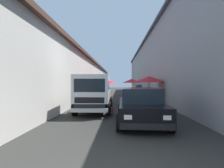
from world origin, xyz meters
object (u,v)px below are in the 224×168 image
(hatchback_car, at_px, (140,105))
(fruit_stall_near_left, at_px, (149,82))
(fruit_stall_far_left, at_px, (106,84))
(delivery_truck, at_px, (94,94))
(vendor_in_shade, at_px, (139,89))
(plastic_stool, at_px, (110,109))
(fruit_stall_near_right, at_px, (132,83))
(vendor_by_crates, at_px, (134,89))
(fruit_stall_mid_lane, at_px, (103,84))
(parked_scooter, at_px, (100,94))

(hatchback_car, bearing_deg, fruit_stall_near_left, -13.47)
(fruit_stall_far_left, height_order, hatchback_car, fruit_stall_far_left)
(delivery_truck, xyz_separation_m, vendor_in_shade, (9.57, -3.69, -0.06))
(hatchback_car, distance_m, plastic_stool, 1.99)
(delivery_truck, distance_m, vendor_in_shade, 10.26)
(fruit_stall_far_left, xyz_separation_m, fruit_stall_near_right, (-2.03, -3.32, 0.09))
(fruit_stall_near_left, xyz_separation_m, vendor_in_shade, (5.69, 0.05, -0.79))
(vendor_by_crates, bearing_deg, fruit_stall_mid_lane, 143.20)
(fruit_stall_near_right, xyz_separation_m, delivery_truck, (-10.69, 2.98, -0.62))
(delivery_truck, height_order, parked_scooter, delivery_truck)
(vendor_in_shade, bearing_deg, parked_scooter, 96.77)
(parked_scooter, distance_m, plastic_stool, 9.88)
(fruit_stall_far_left, relative_size, plastic_stool, 5.10)
(fruit_stall_far_left, distance_m, parked_scooter, 3.86)
(vendor_by_crates, relative_size, parked_scooter, 0.99)
(fruit_stall_mid_lane, xyz_separation_m, delivery_truck, (-5.22, 0.03, -0.53))
(fruit_stall_near_right, distance_m, vendor_in_shade, 1.49)
(fruit_stall_mid_lane, distance_m, vendor_by_crates, 5.10)
(fruit_stall_near_right, bearing_deg, hatchback_car, 176.97)
(fruit_stall_near_left, relative_size, fruit_stall_mid_lane, 1.18)
(fruit_stall_near_left, distance_m, parked_scooter, 6.96)
(vendor_in_shade, bearing_deg, hatchback_car, 173.24)
(fruit_stall_mid_lane, distance_m, delivery_truck, 5.25)
(vendor_in_shade, bearing_deg, plastic_stool, 165.15)
(vendor_by_crates, height_order, parked_scooter, vendor_by_crates)
(hatchback_car, bearing_deg, parked_scooter, 15.23)
(fruit_stall_far_left, bearing_deg, fruit_stall_mid_lane, -177.24)
(fruit_stall_near_left, bearing_deg, vendor_by_crates, 7.16)
(fruit_stall_near_left, distance_m, delivery_truck, 5.44)
(fruit_stall_mid_lane, height_order, vendor_in_shade, fruit_stall_mid_lane)
(vendor_by_crates, height_order, vendor_in_shade, vendor_in_shade)
(hatchback_car, bearing_deg, plastic_stool, 43.27)
(vendor_by_crates, xyz_separation_m, parked_scooter, (-0.22, 3.79, -0.50))
(plastic_stool, bearing_deg, hatchback_car, -136.73)
(fruit_stall_near_right, bearing_deg, vendor_by_crates, -176.88)
(fruit_stall_mid_lane, height_order, vendor_by_crates, fruit_stall_mid_lane)
(fruit_stall_near_right, bearing_deg, vendor_in_shade, -147.70)
(fruit_stall_near_right, bearing_deg, parked_scooter, 113.84)
(vendor_in_shade, bearing_deg, fruit_stall_near_right, 32.30)
(fruit_stall_near_left, distance_m, hatchback_car, 6.23)
(hatchback_car, bearing_deg, vendor_by_crates, -3.80)
(vendor_by_crates, bearing_deg, fruit_stall_near_right, 3.12)
(plastic_stool, bearing_deg, vendor_by_crates, -11.86)
(vendor_in_shade, bearing_deg, delivery_truck, 158.92)
(fruit_stall_near_right, height_order, vendor_by_crates, fruit_stall_near_right)
(fruit_stall_far_left, bearing_deg, fruit_stall_near_left, -155.28)
(fruit_stall_far_left, distance_m, plastic_stool, 13.52)
(delivery_truck, relative_size, plastic_stool, 11.39)
(fruit_stall_near_left, distance_m, vendor_by_crates, 5.50)
(fruit_stall_far_left, xyz_separation_m, vendor_by_crates, (-3.45, -3.39, -0.63))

